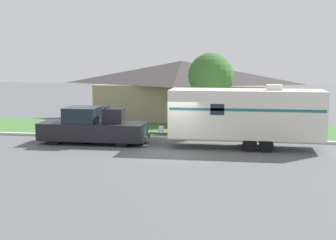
% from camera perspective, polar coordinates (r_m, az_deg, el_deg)
% --- Properties ---
extents(ground_plane, '(120.00, 120.00, 0.00)m').
position_cam_1_polar(ground_plane, '(23.55, 0.42, -4.00)').
color(ground_plane, '#515456').
extents(curb_strip, '(80.00, 0.30, 0.14)m').
position_cam_1_polar(curb_strip, '(27.18, 1.63, -2.27)').
color(curb_strip, beige).
rests_on(curb_strip, ground_plane).
extents(lawn_strip, '(80.00, 7.00, 0.03)m').
position_cam_1_polar(lawn_strip, '(30.76, 2.53, -1.20)').
color(lawn_strip, '#3D6B33').
rests_on(lawn_strip, ground_plane).
extents(house_across_street, '(13.38, 6.64, 4.46)m').
position_cam_1_polar(house_across_street, '(36.38, 1.66, 3.83)').
color(house_across_street, gray).
rests_on(house_across_street, ground_plane).
extents(pickup_truck, '(5.98, 2.05, 2.09)m').
position_cam_1_polar(pickup_truck, '(26.28, -9.21, -0.90)').
color(pickup_truck, black).
rests_on(pickup_truck, ground_plane).
extents(travel_trailer, '(9.14, 2.35, 3.36)m').
position_cam_1_polar(travel_trailer, '(24.82, 9.48, 0.77)').
color(travel_trailer, black).
rests_on(travel_trailer, ground_plane).
extents(mailbox, '(0.48, 0.20, 1.37)m').
position_cam_1_polar(mailbox, '(28.60, -6.43, 0.18)').
color(mailbox, brown).
rests_on(mailbox, ground_plane).
extents(tree_in_yard, '(2.85, 2.85, 5.04)m').
position_cam_1_polar(tree_in_yard, '(29.17, 5.25, 5.36)').
color(tree_in_yard, brown).
rests_on(tree_in_yard, ground_plane).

